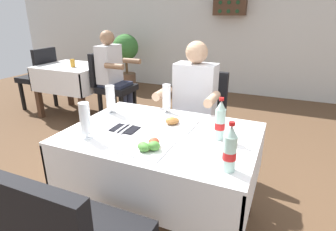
# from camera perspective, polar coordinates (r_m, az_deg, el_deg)

# --- Properties ---
(back_wall) EXTENTS (11.00, 0.12, 2.83)m
(back_wall) POSITION_cam_1_polar(r_m,az_deg,el_deg) (5.38, 17.89, 18.94)
(back_wall) COLOR silver
(back_wall) RESTS_ON ground
(main_dining_table) EXTENTS (1.22, 0.87, 0.75)m
(main_dining_table) POSITION_cam_1_polar(r_m,az_deg,el_deg) (1.87, -1.24, -8.14)
(main_dining_table) COLOR white
(main_dining_table) RESTS_ON ground
(chair_far_diner_seat) EXTENTS (0.44, 0.50, 0.97)m
(chair_far_diner_seat) POSITION_cam_1_polar(r_m,az_deg,el_deg) (2.59, 6.47, -0.58)
(chair_far_diner_seat) COLOR black
(chair_far_diner_seat) RESTS_ON ground
(seated_diner_far) EXTENTS (0.50, 0.46, 1.26)m
(seated_diner_far) POSITION_cam_1_polar(r_m,az_deg,el_deg) (2.45, 5.13, 2.11)
(seated_diner_far) COLOR #282D42
(seated_diner_far) RESTS_ON ground
(plate_near_camera) EXTENTS (0.26, 0.26, 0.06)m
(plate_near_camera) POSITION_cam_1_polar(r_m,az_deg,el_deg) (1.58, -4.09, -6.31)
(plate_near_camera) COLOR white
(plate_near_camera) RESTS_ON main_dining_table
(plate_far_diner) EXTENTS (0.24, 0.24, 0.06)m
(plate_far_diner) POSITION_cam_1_polar(r_m,az_deg,el_deg) (1.90, 1.47, -1.46)
(plate_far_diner) COLOR white
(plate_far_diner) RESTS_ON main_dining_table
(beer_glass_left) EXTENTS (0.07, 0.07, 0.22)m
(beer_glass_left) POSITION_cam_1_polar(r_m,az_deg,el_deg) (2.14, -11.73, 3.27)
(beer_glass_left) COLOR white
(beer_glass_left) RESTS_ON main_dining_table
(beer_glass_middle) EXTENTS (0.07, 0.07, 0.23)m
(beer_glass_middle) POSITION_cam_1_polar(r_m,az_deg,el_deg) (1.74, -16.68, -0.98)
(beer_glass_middle) COLOR white
(beer_glass_middle) RESTS_ON main_dining_table
(beer_glass_right) EXTENTS (0.07, 0.07, 0.22)m
(beer_glass_right) POSITION_cam_1_polar(r_m,az_deg,el_deg) (2.10, -0.30, 3.45)
(beer_glass_right) COLOR white
(beer_glass_right) RESTS_ON main_dining_table
(cola_bottle_primary) EXTENTS (0.06, 0.06, 0.26)m
(cola_bottle_primary) POSITION_cam_1_polar(r_m,az_deg,el_deg) (1.69, 10.67, -1.17)
(cola_bottle_primary) COLOR silver
(cola_bottle_primary) RESTS_ON main_dining_table
(cola_bottle_secondary) EXTENTS (0.07, 0.07, 0.26)m
(cola_bottle_secondary) POSITION_cam_1_polar(r_m,az_deg,el_deg) (1.37, 12.60, -6.92)
(cola_bottle_secondary) COLOR silver
(cola_bottle_secondary) RESTS_ON main_dining_table
(napkin_cutlery_set) EXTENTS (0.17, 0.19, 0.01)m
(napkin_cutlery_set) POSITION_cam_1_polar(r_m,az_deg,el_deg) (1.86, -8.89, -2.71)
(napkin_cutlery_set) COLOR black
(napkin_cutlery_set) RESTS_ON main_dining_table
(background_dining_table) EXTENTS (0.92, 0.75, 0.75)m
(background_dining_table) POSITION_cam_1_polar(r_m,az_deg,el_deg) (4.35, -18.95, 7.22)
(background_dining_table) COLOR white
(background_dining_table) RESTS_ON ground
(background_chair_left) EXTENTS (0.50, 0.44, 0.97)m
(background_chair_left) POSITION_cam_1_polar(r_m,az_deg,el_deg) (4.82, -24.90, 7.58)
(background_chair_left) COLOR black
(background_chair_left) RESTS_ON ground
(background_chair_right) EXTENTS (0.50, 0.44, 0.97)m
(background_chair_right) POSITION_cam_1_polar(r_m,az_deg,el_deg) (3.94, -11.66, 6.52)
(background_chair_right) COLOR black
(background_chair_right) RESTS_ON ground
(background_patron) EXTENTS (0.46, 0.50, 1.26)m
(background_patron) POSITION_cam_1_polar(r_m,az_deg,el_deg) (3.87, -11.23, 8.71)
(background_patron) COLOR #282D42
(background_patron) RESTS_ON ground
(background_table_tumbler) EXTENTS (0.06, 0.06, 0.11)m
(background_table_tumbler) POSITION_cam_1_polar(r_m,az_deg,el_deg) (4.15, -19.04, 10.15)
(background_table_tumbler) COLOR #C68928
(background_table_tumbler) RESTS_ON background_dining_table
(potted_plant_corner) EXTENTS (0.50, 0.50, 1.08)m
(potted_plant_corner) POSITION_cam_1_polar(r_m,az_deg,el_deg) (5.68, -8.64, 12.20)
(potted_plant_corner) COLOR brown
(potted_plant_corner) RESTS_ON ground
(wall_bottle_rack) EXTENTS (0.56, 0.21, 0.42)m
(wall_bottle_rack) POSITION_cam_1_polar(r_m,az_deg,el_deg) (5.30, 12.69, 21.73)
(wall_bottle_rack) COLOR #472D1E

